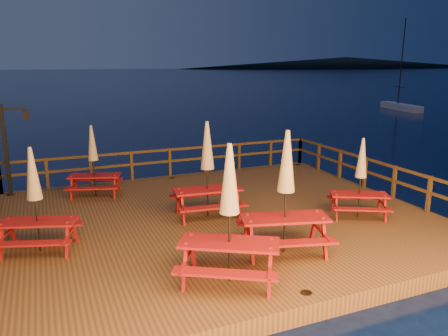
# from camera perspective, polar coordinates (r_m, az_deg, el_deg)

# --- Properties ---
(ground) EXTENTS (500.00, 500.00, 0.00)m
(ground) POSITION_cam_1_polar(r_m,az_deg,el_deg) (12.75, -0.91, -8.02)
(ground) COLOR black
(ground) RESTS_ON ground
(deck) EXTENTS (12.00, 10.00, 0.40)m
(deck) POSITION_cam_1_polar(r_m,az_deg,el_deg) (12.67, -0.92, -7.18)
(deck) COLOR #493217
(deck) RESTS_ON ground
(deck_piles) EXTENTS (11.44, 9.44, 1.40)m
(deck_piles) POSITION_cam_1_polar(r_m,az_deg,el_deg) (12.86, -0.91, -9.26)
(deck_piles) COLOR #32200F
(deck_piles) RESTS_ON ground
(railing) EXTENTS (11.80, 9.75, 1.10)m
(railing) POSITION_cam_1_polar(r_m,az_deg,el_deg) (13.96, -3.66, -1.05)
(railing) COLOR #32200F
(railing) RESTS_ON deck
(lamp_post) EXTENTS (0.85, 0.18, 3.00)m
(lamp_post) POSITION_cam_1_polar(r_m,az_deg,el_deg) (15.77, -26.14, 3.11)
(lamp_post) COLOR black
(lamp_post) RESTS_ON deck
(headland_right) EXTENTS (230.40, 86.40, 7.00)m
(headland_right) POSITION_cam_1_polar(r_m,az_deg,el_deg) (306.51, 15.74, 13.13)
(headland_right) COLOR black
(headland_right) RESTS_ON ground
(sailboat) EXTENTS (2.27, 6.04, 8.85)m
(sailboat) POSITION_cam_1_polar(r_m,az_deg,el_deg) (46.95, 22.07, 7.41)
(sailboat) COLOR silver
(sailboat) RESTS_ON ground
(picnic_table_0) EXTENTS (2.07, 1.77, 2.74)m
(picnic_table_0) POSITION_cam_1_polar(r_m,az_deg,el_deg) (12.22, -2.19, -0.01)
(picnic_table_0) COLOR maroon
(picnic_table_0) RESTS_ON deck
(picnic_table_1) EXTENTS (2.10, 1.90, 2.49)m
(picnic_table_1) POSITION_cam_1_polar(r_m,az_deg,el_deg) (10.87, -23.46, -3.66)
(picnic_table_1) COLOR maroon
(picnic_table_1) RESTS_ON deck
(picnic_table_2) EXTENTS (2.02, 1.90, 2.28)m
(picnic_table_2) POSITION_cam_1_polar(r_m,az_deg,el_deg) (12.82, 17.41, -1.08)
(picnic_table_2) COLOR maroon
(picnic_table_2) RESTS_ON deck
(picnic_table_3) EXTENTS (1.97, 1.78, 2.34)m
(picnic_table_3) POSITION_cam_1_polar(r_m,az_deg,el_deg) (14.79, -16.71, 1.04)
(picnic_table_3) COLOR maroon
(picnic_table_3) RESTS_ON deck
(picnic_table_4) EXTENTS (2.38, 2.13, 2.87)m
(picnic_table_4) POSITION_cam_1_polar(r_m,az_deg,el_deg) (9.97, 8.06, -2.93)
(picnic_table_4) COLOR maroon
(picnic_table_4) RESTS_ON deck
(picnic_table_5) EXTENTS (2.54, 2.42, 2.84)m
(picnic_table_5) POSITION_cam_1_polar(r_m,az_deg,el_deg) (8.56, 0.71, -5.78)
(picnic_table_5) COLOR maroon
(picnic_table_5) RESTS_ON deck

